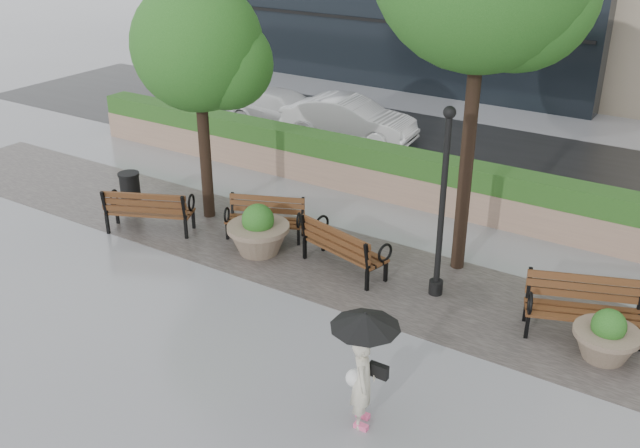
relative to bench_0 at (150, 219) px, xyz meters
The scene contains 16 objects.
ground 6.01m from the bench_0, 19.92° to the right, with size 100.00×100.00×0.00m, color gray.
cobble_strip 5.73m from the bench_0, ahead, with size 28.00×3.20×0.01m, color #383330.
hedge_wall 7.52m from the bench_0, 41.31° to the left, with size 24.00×0.80×1.35m.
asphalt_street 10.59m from the bench_0, 57.80° to the left, with size 40.00×7.00×0.00m, color black.
bench_0 is the anchor object (origin of this frame).
bench_1 2.78m from the bench_0, 25.31° to the left, with size 1.90×1.33×0.96m.
bench_2 4.93m from the bench_0, ahead, with size 2.12×1.27×1.07m.
bench_3 9.83m from the bench_0, ahead, with size 2.20×1.49×1.10m.
planter_left 2.89m from the bench_0, 10.01° to the left, with size 1.39×1.39×1.17m.
planter_right 10.31m from the bench_0, ahead, with size 1.14×1.14×0.96m.
trash_bin 1.61m from the bench_0, 152.21° to the left, with size 0.54×0.54×0.90m, color black.
lamppost 7.14m from the bench_0, ahead, with size 0.28×0.28×3.89m.
tree_0 4.13m from the bench_0, 63.73° to the left, with size 3.15×3.00×5.72m.
car_left 8.56m from the bench_0, 103.11° to the left, with size 1.78×4.39×1.27m, color silver.
car_right 8.40m from the bench_0, 86.34° to the left, with size 1.51×4.33×1.43m, color silver.
pedestrian 8.25m from the bench_0, 22.65° to the right, with size 1.05×1.05×1.92m.
Camera 1 is at (6.02, -8.72, 7.39)m, focal length 40.00 mm.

